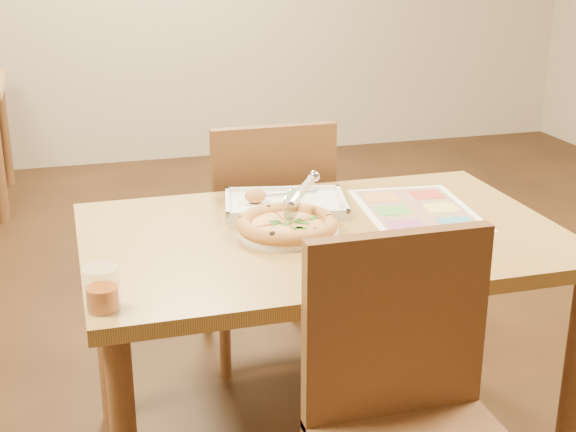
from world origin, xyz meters
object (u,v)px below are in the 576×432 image
object	(u,v)px
menu	(417,210)
glass_tumbler	(102,291)
chair_near	(411,394)
pizza_cutter	(299,195)
pizza	(287,224)
appetizer_tray	(283,205)
dining_table	(322,259)
plate	(288,231)
chair_far	(268,214)

from	to	relation	value
menu	glass_tumbler	bearing A→B (deg)	-155.85
chair_near	pizza_cutter	xyz separation A→B (m)	(-0.05, 0.65, 0.25)
pizza	appetizer_tray	size ratio (longest dim) A/B	0.70
dining_table	plate	size ratio (longest dim) A/B	4.73
pizza	plate	bearing A→B (deg)	52.62
plate	glass_tumbler	size ratio (longest dim) A/B	2.78
chair_near	pizza_cutter	bearing A→B (deg)	94.75
chair_far	pizza_cutter	size ratio (longest dim) A/B	3.50
chair_far	appetizer_tray	bearing A→B (deg)	82.15
pizza_cutter	glass_tumbler	size ratio (longest dim) A/B	1.36
menu	chair_far	bearing A→B (deg)	121.77
plate	pizza	distance (m)	0.02
chair_near	glass_tumbler	xyz separation A→B (m)	(-0.61, 0.27, 0.20)
plate	menu	distance (m)	0.42
plate	menu	size ratio (longest dim) A/B	0.62
dining_table	chair_near	world-z (taller)	chair_near
chair_near	menu	size ratio (longest dim) A/B	1.07
dining_table	pizza_cutter	size ratio (longest dim) A/B	9.67
chair_near	glass_tumbler	bearing A→B (deg)	156.27
dining_table	glass_tumbler	distance (m)	0.71
dining_table	pizza_cutter	bearing A→B (deg)	139.25
chair_far	appetizer_tray	world-z (taller)	chair_far
pizza_cutter	plate	bearing A→B (deg)	178.38
appetizer_tray	menu	world-z (taller)	appetizer_tray
chair_far	plate	distance (m)	0.62
pizza	pizza_cutter	world-z (taller)	pizza_cutter
chair_far	menu	world-z (taller)	chair_far
pizza	pizza_cutter	bearing A→B (deg)	43.56
chair_far	menu	bearing A→B (deg)	121.77
pizza	glass_tumbler	world-z (taller)	glass_tumbler
dining_table	chair_near	xyz separation A→B (m)	(0.00, -0.60, -0.07)
chair_near	pizza	size ratio (longest dim) A/B	1.70
pizza	appetizer_tray	bearing A→B (deg)	77.47
chair_far	glass_tumbler	world-z (taller)	chair_far
pizza	pizza_cutter	xyz separation A→B (m)	(0.05, 0.04, 0.06)
glass_tumbler	menu	world-z (taller)	glass_tumbler
pizza	glass_tumbler	distance (m)	0.61
chair_near	pizza_cutter	distance (m)	0.70
chair_near	pizza_cutter	world-z (taller)	chair_near
glass_tumbler	menu	xyz separation A→B (m)	(0.93, 0.42, -0.04)
pizza	appetizer_tray	world-z (taller)	appetizer_tray
plate	pizza_cutter	distance (m)	0.10
plate	pizza_cutter	world-z (taller)	pizza_cutter
dining_table	menu	xyz separation A→B (m)	(0.32, 0.08, 0.09)
chair_near	pizza	world-z (taller)	chair_near
pizza_cutter	menu	xyz separation A→B (m)	(0.37, 0.04, -0.09)
chair_far	appetizer_tray	xyz separation A→B (m)	(-0.05, -0.39, 0.17)
plate	appetizer_tray	xyz separation A→B (m)	(0.04, 0.20, 0.01)
plate	pizza_cutter	bearing A→B (deg)	42.70
dining_table	appetizer_tray	distance (m)	0.24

